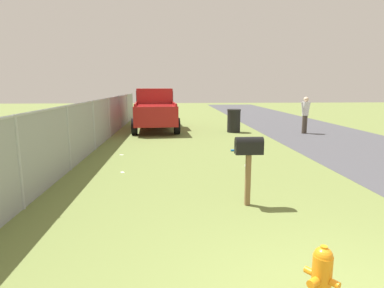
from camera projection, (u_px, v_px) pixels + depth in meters
fire_hydrant at (321, 279)px, 3.15m from camera, size 0.34×0.32×0.68m
mailbox at (249, 151)px, 5.80m from camera, size 0.22×0.51×1.30m
pickup_truck at (155, 108)px, 16.33m from camera, size 5.24×2.50×2.09m
trash_bin at (234, 121)px, 15.34m from camera, size 0.66×0.66×1.12m
pedestrian at (305, 112)px, 14.87m from camera, size 0.30×0.54×1.72m
fence_section at (102, 119)px, 12.34m from camera, size 19.22×0.07×1.73m
litter_wrapper_far_scatter at (122, 172)px, 8.25m from camera, size 0.15×0.13×0.01m
litter_wrapper_midfield_a at (122, 155)px, 10.34m from camera, size 0.12×0.14×0.01m
litter_can_midfield_b at (232, 150)px, 10.90m from camera, size 0.08×0.13×0.07m
litter_cup_near_hydrant at (247, 166)px, 8.79m from camera, size 0.10×0.12×0.08m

